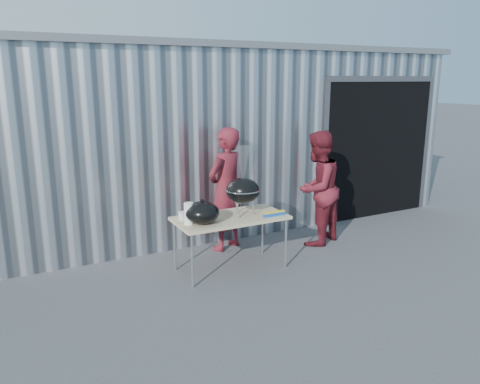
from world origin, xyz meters
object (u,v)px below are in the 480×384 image
folding_table (230,219)px  person_cook (226,189)px  kettle_grill (243,185)px  person_bystander (317,188)px

folding_table → person_cook: 0.85m
folding_table → person_cook: size_ratio=0.80×
kettle_grill → person_cook: size_ratio=0.51×
person_cook → person_bystander: (1.37, -0.45, -0.04)m
kettle_grill → person_cook: 0.82m
person_cook → person_bystander: bearing=137.6°
folding_table → person_cook: person_cook is taller
folding_table → kettle_grill: kettle_grill is taller
person_cook → folding_table: bearing=43.9°
person_bystander → kettle_grill: bearing=-11.4°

